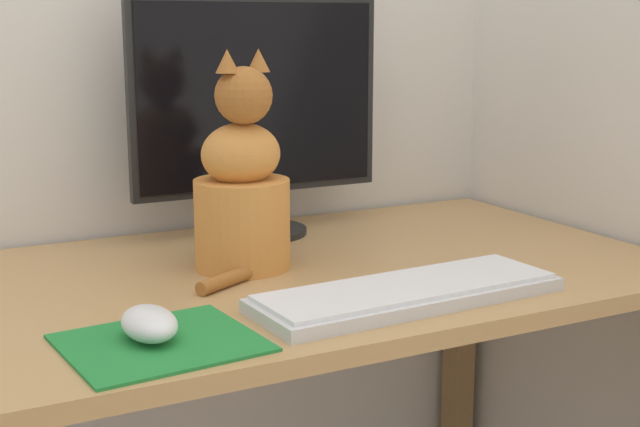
% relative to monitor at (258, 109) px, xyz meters
% --- Properties ---
extents(desk, '(1.15, 0.67, 0.70)m').
position_rel_monitor_xyz_m(desk, '(-0.04, -0.24, -0.33)').
color(desk, tan).
rests_on(desk, ground_plane).
extents(monitor, '(0.46, 0.17, 0.41)m').
position_rel_monitor_xyz_m(monitor, '(0.00, 0.00, 0.00)').
color(monitor, black).
rests_on(monitor, desk).
extents(keyboard, '(0.44, 0.16, 0.02)m').
position_rel_monitor_xyz_m(keyboard, '(0.02, -0.45, -0.21)').
color(keyboard, silver).
rests_on(keyboard, desk).
extents(mousepad_left, '(0.23, 0.21, 0.00)m').
position_rel_monitor_xyz_m(mousepad_left, '(-0.33, -0.46, -0.22)').
color(mousepad_left, '#238438').
rests_on(mousepad_left, desk).
extents(computer_mouse_left, '(0.06, 0.10, 0.04)m').
position_rel_monitor_xyz_m(computer_mouse_left, '(-0.34, -0.45, -0.20)').
color(computer_mouse_left, white).
rests_on(computer_mouse_left, mousepad_left).
extents(cat, '(0.20, 0.20, 0.33)m').
position_rel_monitor_xyz_m(cat, '(-0.11, -0.20, -0.10)').
color(cat, '#D6893D').
rests_on(cat, desk).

